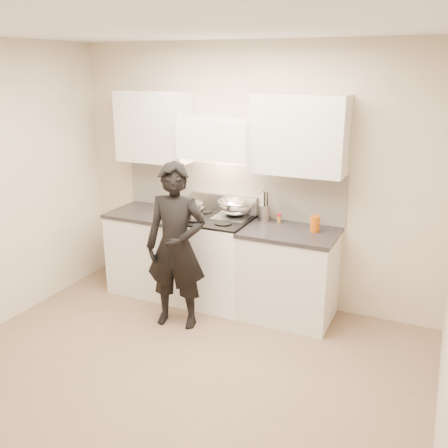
% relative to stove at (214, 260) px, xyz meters
% --- Properties ---
extents(ground_plane, '(4.00, 4.00, 0.00)m').
position_rel_stove_xyz_m(ground_plane, '(0.30, -1.42, -0.47)').
color(ground_plane, '#80654B').
extents(room_shell, '(4.04, 3.54, 2.70)m').
position_rel_stove_xyz_m(room_shell, '(0.24, -1.05, 1.12)').
color(room_shell, beige).
rests_on(room_shell, ground).
extents(stove, '(0.76, 0.65, 0.96)m').
position_rel_stove_xyz_m(stove, '(0.00, 0.00, 0.00)').
color(stove, white).
rests_on(stove, ground).
extents(counter_right, '(0.92, 0.67, 0.92)m').
position_rel_stove_xyz_m(counter_right, '(0.83, 0.00, -0.01)').
color(counter_right, silver).
rests_on(counter_right, ground).
extents(counter_left, '(0.82, 0.67, 0.92)m').
position_rel_stove_xyz_m(counter_left, '(-0.78, 0.00, -0.01)').
color(counter_left, silver).
rests_on(counter_left, ground).
extents(wok, '(0.38, 0.47, 0.31)m').
position_rel_stove_xyz_m(wok, '(0.19, 0.14, 0.59)').
color(wok, silver).
rests_on(wok, stove).
extents(stock_pot, '(0.34, 0.30, 0.16)m').
position_rel_stove_xyz_m(stock_pot, '(-0.18, -0.14, 0.57)').
color(stock_pot, silver).
rests_on(stock_pot, stove).
extents(utensil_crock, '(0.12, 0.12, 0.31)m').
position_rel_stove_xyz_m(utensil_crock, '(0.49, 0.20, 0.54)').
color(utensil_crock, '#A4A4A4').
rests_on(utensil_crock, counter_right).
extents(spice_jar, '(0.04, 0.04, 0.09)m').
position_rel_stove_xyz_m(spice_jar, '(0.64, 0.21, 0.49)').
color(spice_jar, '#C27F27').
rests_on(spice_jar, counter_right).
extents(oil_glass, '(0.09, 0.09, 0.16)m').
position_rel_stove_xyz_m(oil_glass, '(1.06, 0.06, 0.53)').
color(oil_glass, '#AA4909').
rests_on(oil_glass, counter_right).
extents(person, '(0.66, 0.49, 1.62)m').
position_rel_stove_xyz_m(person, '(-0.11, -0.60, 0.33)').
color(person, black).
rests_on(person, ground).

